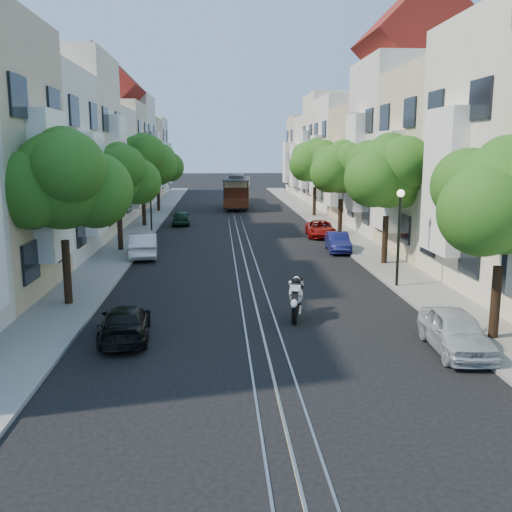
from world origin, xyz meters
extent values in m
plane|color=black|center=(0.00, 28.00, 0.00)|extent=(200.00, 200.00, 0.00)
cube|color=gray|center=(7.25, 28.00, 0.06)|extent=(2.50, 80.00, 0.12)
cube|color=gray|center=(-7.25, 28.00, 0.06)|extent=(2.50, 80.00, 0.12)
cube|color=gray|center=(-0.55, 28.00, 0.01)|extent=(0.06, 80.00, 0.02)
cube|color=gray|center=(0.00, 28.00, 0.01)|extent=(0.06, 80.00, 0.02)
cube|color=gray|center=(0.55, 28.00, 0.01)|extent=(0.06, 80.00, 0.02)
cube|color=tan|center=(0.00, 28.00, 0.00)|extent=(0.08, 80.00, 0.01)
cube|color=white|center=(8.20, 4.00, 4.62)|extent=(0.90, 3.04, 6.05)
cube|color=beige|center=(12.00, 12.00, 5.00)|extent=(7.00, 8.00, 10.00)
cube|color=white|center=(8.20, 12.00, 4.20)|extent=(0.90, 3.04, 5.50)
cube|color=silver|center=(12.00, 20.00, 6.00)|extent=(7.00, 8.00, 12.00)
cube|color=white|center=(8.20, 20.00, 5.04)|extent=(0.90, 3.04, 6.60)
cube|color=#C6B28C|center=(12.00, 28.00, 4.50)|extent=(7.00, 8.00, 9.00)
cube|color=white|center=(8.20, 28.00, 3.78)|extent=(0.90, 3.04, 4.95)
cube|color=white|center=(12.00, 36.00, 5.25)|extent=(7.00, 8.00, 10.50)
cube|color=white|center=(8.20, 36.00, 4.41)|extent=(0.90, 3.04, 5.78)
cube|color=beige|center=(12.00, 44.00, 5.75)|extent=(7.00, 8.00, 11.50)
cube|color=white|center=(8.20, 44.00, 4.83)|extent=(0.90, 3.04, 6.32)
cube|color=silver|center=(12.00, 52.00, 4.75)|extent=(7.00, 8.00, 9.50)
cube|color=white|center=(8.20, 52.00, 3.99)|extent=(0.90, 3.04, 5.23)
cube|color=beige|center=(12.00, 60.00, 5.00)|extent=(7.00, 8.00, 10.00)
cube|color=white|center=(8.20, 60.00, 4.20)|extent=(0.90, 3.04, 5.50)
cube|color=white|center=(-8.20, 4.00, 4.53)|extent=(0.90, 3.04, 5.93)
cube|color=white|center=(-12.00, 12.00, 4.90)|extent=(7.00, 8.00, 9.80)
cube|color=white|center=(-8.20, 12.00, 4.12)|extent=(0.90, 3.04, 5.39)
cube|color=beige|center=(-12.00, 20.00, 5.88)|extent=(7.00, 8.00, 11.76)
cube|color=white|center=(-8.20, 20.00, 4.94)|extent=(0.90, 3.04, 6.47)
cube|color=silver|center=(-12.00, 28.00, 4.41)|extent=(7.00, 8.00, 8.82)
cube|color=white|center=(-8.20, 28.00, 3.70)|extent=(0.90, 3.04, 4.85)
cube|color=beige|center=(-12.00, 36.00, 5.14)|extent=(7.00, 8.00, 10.29)
cube|color=white|center=(-8.20, 36.00, 4.32)|extent=(0.90, 3.04, 5.66)
cube|color=silver|center=(-12.00, 44.00, 5.63)|extent=(7.00, 8.00, 11.27)
cube|color=white|center=(-8.20, 44.00, 4.73)|extent=(0.90, 3.04, 6.20)
cube|color=#C6B28C|center=(-12.00, 52.00, 4.66)|extent=(7.00, 8.00, 9.31)
cube|color=white|center=(-8.20, 52.00, 3.91)|extent=(0.90, 3.04, 5.12)
cube|color=white|center=(-12.00, 60.00, 4.90)|extent=(7.00, 8.00, 9.80)
cube|color=white|center=(-8.20, 60.00, 4.12)|extent=(0.90, 3.04, 5.39)
cylinder|color=black|center=(7.20, -3.00, 1.26)|extent=(0.30, 0.30, 2.27)
sphere|color=#295114|center=(7.20, -3.00, 4.47)|extent=(3.38, 3.38, 3.38)
sphere|color=#295114|center=(6.25, -3.70, 4.17)|extent=(2.64, 2.64, 2.64)
sphere|color=#295114|center=(7.30, -2.90, 5.38)|extent=(2.03, 2.03, 2.03)
cylinder|color=black|center=(7.20, 9.00, 1.34)|extent=(0.30, 0.30, 2.45)
sphere|color=#295114|center=(7.20, 9.00, 4.81)|extent=(3.64, 3.64, 3.64)
sphere|color=#295114|center=(8.30, 9.50, 4.41)|extent=(2.91, 2.91, 2.91)
sphere|color=#295114|center=(6.25, 8.30, 4.51)|extent=(2.84, 2.84, 2.84)
sphere|color=#295114|center=(7.30, 9.10, 5.71)|extent=(2.18, 2.18, 2.18)
cylinder|color=black|center=(7.20, 20.00, 1.31)|extent=(0.30, 0.30, 2.38)
sphere|color=#295114|center=(7.20, 20.00, 4.68)|extent=(3.54, 3.54, 3.54)
sphere|color=#295114|center=(8.30, 20.50, 4.28)|extent=(2.83, 2.83, 2.83)
sphere|color=#295114|center=(6.25, 19.30, 4.38)|extent=(2.76, 2.76, 2.76)
sphere|color=#295114|center=(7.30, 20.10, 5.58)|extent=(2.12, 2.12, 2.12)
cylinder|color=black|center=(7.20, 31.00, 1.38)|extent=(0.30, 0.30, 2.52)
sphere|color=#295114|center=(7.20, 31.00, 4.94)|extent=(3.74, 3.74, 3.74)
sphere|color=#295114|center=(8.30, 31.50, 4.54)|extent=(3.00, 3.00, 3.00)
sphere|color=#295114|center=(6.25, 30.30, 4.64)|extent=(2.92, 2.92, 2.92)
sphere|color=#295114|center=(7.30, 31.10, 5.84)|extent=(2.25, 2.25, 2.25)
cylinder|color=black|center=(-7.20, 2.00, 1.34)|extent=(0.30, 0.30, 2.45)
sphere|color=#295114|center=(-7.20, 2.00, 4.81)|extent=(3.64, 3.64, 3.64)
sphere|color=#295114|center=(-6.10, 2.50, 4.41)|extent=(2.91, 2.91, 2.91)
sphere|color=#295114|center=(-8.15, 1.30, 4.51)|extent=(2.84, 2.84, 2.84)
sphere|color=#295114|center=(-7.10, 2.10, 5.71)|extent=(2.18, 2.18, 2.18)
cylinder|color=black|center=(-7.20, 14.00, 1.26)|extent=(0.30, 0.30, 2.27)
sphere|color=#295114|center=(-7.20, 14.00, 4.47)|extent=(3.38, 3.38, 3.38)
sphere|color=#295114|center=(-6.10, 14.50, 4.07)|extent=(2.70, 2.70, 2.70)
sphere|color=#295114|center=(-8.15, 13.30, 4.17)|extent=(2.64, 2.64, 2.64)
sphere|color=#295114|center=(-7.10, 14.10, 5.38)|extent=(2.03, 2.03, 2.03)
cylinder|color=black|center=(-7.20, 25.00, 1.43)|extent=(0.30, 0.30, 2.62)
sphere|color=#295114|center=(-7.20, 25.00, 5.14)|extent=(3.90, 3.90, 3.90)
sphere|color=#295114|center=(-6.10, 25.50, 4.74)|extent=(3.12, 3.12, 3.12)
sphere|color=#295114|center=(-8.15, 24.30, 4.84)|extent=(3.04, 3.04, 3.04)
sphere|color=#295114|center=(-7.10, 25.10, 6.04)|extent=(2.34, 2.34, 2.34)
cylinder|color=black|center=(-7.20, 36.00, 1.31)|extent=(0.30, 0.30, 2.38)
sphere|color=#295114|center=(-7.20, 36.00, 4.68)|extent=(3.54, 3.54, 3.54)
sphere|color=#295114|center=(-6.10, 36.50, 4.28)|extent=(2.83, 2.83, 2.83)
sphere|color=#295114|center=(-8.15, 35.30, 4.38)|extent=(2.76, 2.76, 2.76)
sphere|color=#295114|center=(-7.10, 36.10, 5.58)|extent=(2.12, 2.12, 2.12)
cylinder|color=black|center=(6.30, 4.00, 2.12)|extent=(0.12, 0.12, 4.00)
sphere|color=#FFF2CC|center=(6.30, 4.00, 4.12)|extent=(0.32, 0.32, 0.32)
cylinder|color=black|center=(-6.30, 22.00, 2.12)|extent=(0.12, 0.12, 4.00)
sphere|color=#FFF2CC|center=(-6.30, 22.00, 4.12)|extent=(0.32, 0.32, 0.32)
torus|color=black|center=(1.20, -0.74, 0.34)|extent=(0.33, 0.85, 0.83)
torus|color=black|center=(1.48, 0.65, 0.94)|extent=(0.58, 0.75, 0.81)
ellipsoid|color=silver|center=(1.33, -0.08, 0.83)|extent=(0.70, 1.20, 0.92)
ellipsoid|color=silver|center=(1.28, -0.33, 1.08)|extent=(0.53, 0.68, 0.52)
cube|color=black|center=(1.19, -0.80, 0.90)|extent=(0.35, 0.63, 0.35)
cube|color=silver|center=(1.28, -0.37, 1.16)|extent=(0.49, 0.69, 0.33)
sphere|color=black|center=(1.35, -0.02, 1.31)|extent=(0.29, 0.29, 0.29)
cube|color=black|center=(0.50, 38.57, 0.46)|extent=(2.88, 8.31, 0.31)
cube|color=#481A0C|center=(0.50, 38.57, 1.69)|extent=(2.78, 5.26, 2.45)
cube|color=beige|center=(0.50, 38.57, 2.61)|extent=(2.83, 5.31, 0.61)
cube|color=#2D2D30|center=(0.50, 38.57, 3.02)|extent=(3.08, 8.33, 0.18)
cube|color=#2D2D30|center=(0.50, 38.57, 3.27)|extent=(1.73, 4.68, 0.36)
imported|color=silver|center=(5.60, -3.88, 0.63)|extent=(1.70, 3.78, 1.26)
imported|color=#0E1146|center=(5.60, 13.06, 0.57)|extent=(1.44, 3.53, 1.14)
imported|color=#9A110E|center=(5.60, 18.91, 0.55)|extent=(2.13, 4.12, 1.11)
imported|color=black|center=(-4.40, -2.05, 0.54)|extent=(1.83, 3.85, 1.08)
imported|color=silver|center=(-5.60, 12.01, 0.68)|extent=(1.84, 4.27, 1.37)
imported|color=#13301E|center=(-4.40, 25.87, 0.58)|extent=(1.58, 3.49, 1.16)
camera|label=1|loc=(-1.39, -19.67, 5.94)|focal=40.00mm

